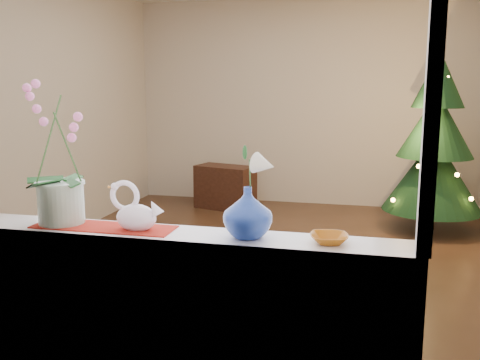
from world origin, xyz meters
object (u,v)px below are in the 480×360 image
object	(u,v)px
orchid_pot	(58,153)
side_table	(225,187)
amber_dish	(329,239)
swan	(136,207)
xmas_tree	(435,143)
paperweight	(247,231)
blue_vase	(248,208)

from	to	relation	value
orchid_pot	side_table	bearing A→B (deg)	94.27
amber_dish	side_table	xyz separation A→B (m)	(-1.63, 4.31, -0.66)
swan	orchid_pot	bearing A→B (deg)	-170.16
xmas_tree	side_table	xyz separation A→B (m)	(-2.49, 0.48, -0.69)
xmas_tree	side_table	world-z (taller)	xmas_tree
orchid_pot	paperweight	xyz separation A→B (m)	(0.95, -0.03, -0.32)
paperweight	amber_dish	xyz separation A→B (m)	(0.36, 0.01, -0.02)
orchid_pot	paperweight	distance (m)	1.00
side_table	paperweight	bearing A→B (deg)	-57.09
blue_vase	xmas_tree	bearing A→B (deg)	72.27
orchid_pot	blue_vase	distance (m)	0.97
xmas_tree	side_table	bearing A→B (deg)	169.16
swan	blue_vase	world-z (taller)	blue_vase
amber_dish	swan	bearing A→B (deg)	-179.73
swan	amber_dish	distance (m)	0.91
orchid_pot	side_table	world-z (taller)	orchid_pot
amber_dish	side_table	bearing A→B (deg)	110.73
blue_vase	paperweight	world-z (taller)	blue_vase
swan	blue_vase	bearing A→B (deg)	14.65
xmas_tree	amber_dish	bearing A→B (deg)	-102.60
xmas_tree	swan	bearing A→B (deg)	-114.62
orchid_pot	swan	world-z (taller)	orchid_pot
blue_vase	paperweight	bearing A→B (deg)	-87.46
amber_dish	side_table	size ratio (longest dim) A/B	0.19
orchid_pot	swan	bearing A→B (deg)	-3.41
blue_vase	xmas_tree	world-z (taller)	xmas_tree
swan	side_table	bearing A→B (deg)	112.85
swan	paperweight	xyz separation A→B (m)	(0.54, -0.01, -0.08)
side_table	xmas_tree	bearing A→B (deg)	5.73
swan	xmas_tree	xyz separation A→B (m)	(1.76, 3.84, -0.06)
paperweight	amber_dish	size ratio (longest dim) A/B	0.49
paperweight	side_table	size ratio (longest dim) A/B	0.09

